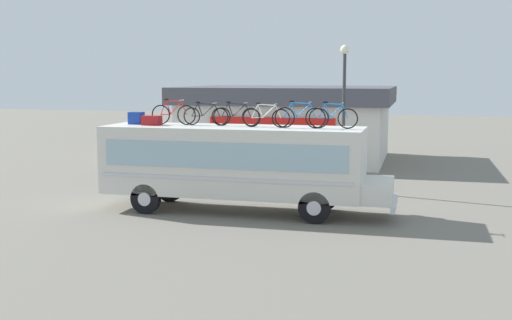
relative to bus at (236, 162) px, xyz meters
name	(u,v)px	position (x,y,z in m)	size (l,w,h in m)	color
ground_plane	(233,211)	(-0.15, 0.00, -1.82)	(120.00, 120.00, 0.00)	slate
bus	(236,162)	(0.00, 0.00, 0.00)	(10.52, 2.60, 3.10)	silver
luggage_bag_1	(136,118)	(-3.98, 0.21, 1.50)	(0.50, 0.45, 0.45)	#193899
luggage_bag_2	(152,120)	(-3.20, -0.14, 1.45)	(0.66, 0.44, 0.35)	maroon
rooftop_bicycle_1	(173,114)	(-2.52, 0.32, 1.68)	(1.75, 0.44, 0.97)	black
rooftop_bicycle_2	(206,115)	(-1.27, 0.35, 1.64)	(1.74, 0.44, 0.87)	black
rooftop_bicycle_3	(236,116)	(-0.10, 0.32, 1.65)	(1.76, 0.44, 0.89)	black
rooftop_bicycle_4	(266,117)	(1.11, -0.05, 1.64)	(1.72, 0.44, 0.88)	black
rooftop_bicycle_5	(300,117)	(2.32, -0.06, 1.67)	(1.81, 0.44, 0.96)	black
rooftop_bicycle_6	(333,117)	(3.46, 0.06, 1.66)	(1.71, 0.44, 0.94)	black
roadside_building	(288,122)	(-1.18, 14.94, 0.37)	(12.09, 9.27, 4.27)	silver
street_lamp	(344,99)	(3.23, 5.08, 2.10)	(0.38, 0.38, 6.18)	#38383D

